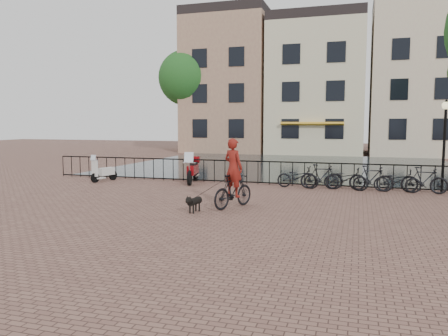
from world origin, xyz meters
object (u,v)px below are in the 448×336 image
(cyclist, at_px, (233,177))
(motorcycle, at_px, (193,167))
(dog, at_px, (195,203))
(lamp_post, at_px, (445,130))
(scooter, at_px, (104,167))

(cyclist, height_order, motorcycle, cyclist)
(cyclist, bearing_deg, dog, 72.00)
(dog, height_order, motorcycle, motorcycle)
(lamp_post, xyz_separation_m, cyclist, (-6.76, -5.04, -1.41))
(lamp_post, relative_size, dog, 4.22)
(dog, height_order, scooter, scooter)
(cyclist, height_order, dog, cyclist)
(cyclist, xyz_separation_m, scooter, (-7.38, 4.33, -0.33))
(cyclist, distance_m, dog, 1.52)
(lamp_post, distance_m, motorcycle, 10.19)
(cyclist, bearing_deg, lamp_post, -118.98)
(cyclist, xyz_separation_m, motorcycle, (-3.29, 4.98, -0.24))
(cyclist, distance_m, scooter, 8.56)
(cyclist, distance_m, motorcycle, 5.98)
(lamp_post, distance_m, dog, 9.99)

